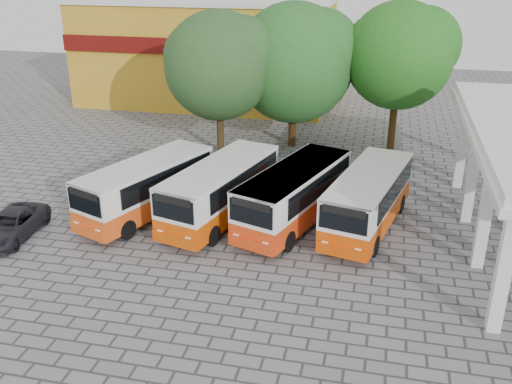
% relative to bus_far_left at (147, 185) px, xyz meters
% --- Properties ---
extents(ground, '(90.00, 90.00, 0.00)m').
position_rel_bus_far_left_xyz_m(ground, '(7.01, -3.38, -1.54)').
color(ground, slate).
rests_on(ground, ground).
extents(shophouse_block, '(20.40, 10.40, 8.30)m').
position_rel_bus_far_left_xyz_m(shophouse_block, '(-3.99, 22.60, 2.62)').
color(shophouse_block, '#BE8B1D').
rests_on(shophouse_block, ground).
extents(bus_far_left, '(4.74, 7.88, 2.66)m').
position_rel_bus_far_left_xyz_m(bus_far_left, '(0.00, 0.00, 0.00)').
color(bus_far_left, '#DC4C0F').
rests_on(bus_far_left, ground).
extents(bus_centre_left, '(4.16, 8.01, 2.73)m').
position_rel_bus_far_left_xyz_m(bus_centre_left, '(3.55, 0.32, 0.04)').
color(bus_centre_left, '#CD4400').
rests_on(bus_centre_left, ground).
extents(bus_centre_right, '(4.56, 8.04, 2.72)m').
position_rel_bus_far_left_xyz_m(bus_centre_right, '(6.99, 0.56, 0.04)').
color(bus_centre_right, red).
rests_on(bus_centre_right, ground).
extents(bus_far_right, '(3.88, 7.82, 2.68)m').
position_rel_bus_far_left_xyz_m(bus_far_right, '(10.31, 0.87, 0.01)').
color(bus_far_right, '#D43F00').
rests_on(bus_far_right, ground).
extents(tree_left, '(6.84, 6.51, 8.73)m').
position_rel_bus_far_left_xyz_m(tree_left, '(0.93, 9.56, 4.16)').
color(tree_left, '#412F17').
rests_on(tree_left, ground).
extents(tree_middle, '(7.81, 7.43, 9.07)m').
position_rel_bus_far_left_xyz_m(tree_middle, '(5.06, 12.07, 4.06)').
color(tree_middle, '#37230E').
rests_on(tree_middle, ground).
extents(tree_right, '(6.84, 6.51, 9.20)m').
position_rel_bus_far_left_xyz_m(tree_right, '(11.35, 12.69, 4.62)').
color(tree_right, '#472D12').
rests_on(tree_right, ground).
extents(parked_car, '(2.24, 4.37, 1.18)m').
position_rel_bus_far_left_xyz_m(parked_car, '(-5.04, -3.58, -0.95)').
color(parked_car, black).
rests_on(parked_car, ground).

